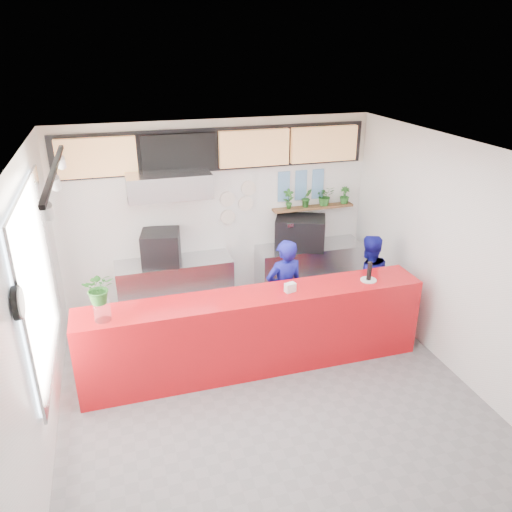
{
  "coord_description": "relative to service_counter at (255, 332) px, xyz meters",
  "views": [
    {
      "loc": [
        -1.58,
        -4.99,
        4.06
      ],
      "look_at": [
        0.1,
        0.7,
        1.5
      ],
      "focal_mm": 35.0,
      "sensor_mm": 36.0,
      "label": 1
    }
  ],
  "objects": [
    {
      "name": "menu_board_mid_left",
      "position": [
        -0.59,
        1.98,
        2.0
      ],
      "size": [
        1.1,
        0.1,
        0.55
      ],
      "primitive_type": "cube",
      "color": "black",
      "rests_on": "wall_back"
    },
    {
      "name": "espresso_tray",
      "position": [
        1.31,
        1.8,
        0.83
      ],
      "size": [
        0.64,
        0.45,
        0.06
      ],
      "primitive_type": "cube",
      "rotation": [
        0.0,
        0.0,
        0.03
      ],
      "color": "#A6A8AE",
      "rests_on": "espresso_machine"
    },
    {
      "name": "hood_lip",
      "position": [
        -0.8,
        1.75,
        1.4
      ],
      "size": [
        1.2,
        0.69,
        0.31
      ],
      "primitive_type": "cube",
      "rotation": [
        -0.35,
        0.0,
        0.0
      ],
      "color": "#B2B5BA",
      "rests_on": "ceiling"
    },
    {
      "name": "photo_frame_c",
      "position": [
        1.7,
        2.08,
        1.45
      ],
      "size": [
        0.2,
        0.02,
        0.25
      ],
      "primitive_type": "cube",
      "color": "#598CBF",
      "rests_on": "wall_back"
    },
    {
      "name": "dec_plate_b",
      "position": [
        0.45,
        2.07,
        1.1
      ],
      "size": [
        0.24,
        0.03,
        0.24
      ],
      "primitive_type": "cylinder",
      "rotation": [
        1.57,
        0.0,
        0.0
      ],
      "color": "silver",
      "rests_on": "wall_back"
    },
    {
      "name": "photo_frame_d",
      "position": [
        1.1,
        2.08,
        1.2
      ],
      "size": [
        0.2,
        0.02,
        0.25
      ],
      "primitive_type": "cube",
      "color": "#598CBF",
      "rests_on": "wall_back"
    },
    {
      "name": "track_rail",
      "position": [
        -2.1,
        -0.4,
        2.39
      ],
      "size": [
        0.05,
        2.4,
        0.04
      ],
      "primitive_type": "cube",
      "color": "black",
      "rests_on": "ceiling"
    },
    {
      "name": "pepper_mill",
      "position": [
        1.58,
        -0.04,
        0.69
      ],
      "size": [
        0.08,
        0.08,
        0.26
      ],
      "primitive_type": "cylinder",
      "rotation": [
        0.0,
        0.0,
        0.41
      ],
      "color": "black",
      "rests_on": "white_plate"
    },
    {
      "name": "cream_band",
      "position": [
        0.0,
        2.09,
        2.05
      ],
      "size": [
        5.0,
        0.02,
        0.8
      ],
      "primitive_type": "cube",
      "color": "beige",
      "rests_on": "wall_back"
    },
    {
      "name": "wall_clock_face",
      "position": [
        -2.43,
        -1.3,
        1.5
      ],
      "size": [
        0.02,
        0.26,
        0.26
      ],
      "primitive_type": "cylinder",
      "rotation": [
        0.0,
        1.57,
        0.0
      ],
      "color": "white",
      "rests_on": "wall_left"
    },
    {
      "name": "menu_board_far_left",
      "position": [
        -1.75,
        1.98,
        2.0
      ],
      "size": [
        1.1,
        0.1,
        0.55
      ],
      "primitive_type": "cube",
      "color": "tan",
      "rests_on": "wall_back"
    },
    {
      "name": "right_bench",
      "position": [
        1.5,
        1.8,
        -0.1
      ],
      "size": [
        1.8,
        0.6,
        0.9
      ],
      "primitive_type": "cube",
      "color": "#B2B5BA",
      "rests_on": "ground"
    },
    {
      "name": "napkin_holder",
      "position": [
        0.45,
        -0.05,
        0.61
      ],
      "size": [
        0.15,
        0.12,
        0.12
      ],
      "primitive_type": "cube",
      "rotation": [
        0.0,
        0.0,
        0.24
      ],
      "color": "silver",
      "rests_on": "service_counter"
    },
    {
      "name": "photo_frame_b",
      "position": [
        1.4,
        2.08,
        1.45
      ],
      "size": [
        0.2,
        0.02,
        0.25
      ],
      "primitive_type": "cube",
      "color": "#598CBF",
      "rests_on": "wall_back"
    },
    {
      "name": "panini_oven",
      "position": [
        -0.97,
        1.8,
        0.6
      ],
      "size": [
        0.66,
        0.66,
        0.51
      ],
      "primitive_type": "cube",
      "rotation": [
        0.0,
        0.0,
        -0.19
      ],
      "color": "black",
      "rests_on": "prep_bench"
    },
    {
      "name": "dec_plate_d",
      "position": [
        0.5,
        2.07,
        1.35
      ],
      "size": [
        0.24,
        0.03,
        0.24
      ],
      "primitive_type": "cylinder",
      "rotation": [
        1.57,
        0.0,
        0.0
      ],
      "color": "silver",
      "rests_on": "wall_back"
    },
    {
      "name": "dec_plate_a",
      "position": [
        0.15,
        2.07,
        1.2
      ],
      "size": [
        0.24,
        0.03,
        0.24
      ],
      "primitive_type": "cylinder",
      "rotation": [
        1.57,
        0.0,
        0.0
      ],
      "color": "silver",
      "rests_on": "wall_back"
    },
    {
      "name": "extraction_hood",
      "position": [
        -0.8,
        1.75,
        1.6
      ],
      "size": [
        1.2,
        0.7,
        0.35
      ],
      "primitive_type": "cube",
      "color": "#B2B5BA",
      "rests_on": "ceiling"
    },
    {
      "name": "espresso_machine",
      "position": [
        1.31,
        1.8,
        0.61
      ],
      "size": [
        0.96,
        0.84,
        0.51
      ],
      "primitive_type": "cube",
      "rotation": [
        0.0,
        0.0,
        -0.41
      ],
      "color": "black",
      "rests_on": "right_bench"
    },
    {
      "name": "dec_plate_c",
      "position": [
        0.15,
        2.07,
        0.9
      ],
      "size": [
        0.24,
        0.03,
        0.24
      ],
      "primitive_type": "cylinder",
      "rotation": [
        1.57,
        0.0,
        0.0
      ],
      "color": "silver",
      "rests_on": "wall_back"
    },
    {
      "name": "window_frame",
      "position": [
        -2.45,
        -0.1,
        1.15
      ],
      "size": [
        0.03,
        2.3,
        2.0
      ],
      "primitive_type": "cube",
      "color": "#B2B5BA",
      "rests_on": "wall_left"
    },
    {
      "name": "wall_back",
      "position": [
        0.0,
        2.1,
        0.95
      ],
      "size": [
        5.0,
        0.0,
        5.0
      ],
      "primitive_type": "plane",
      "rotation": [
        1.57,
        0.0,
        0.0
      ],
      "color": "white",
      "rests_on": "ground"
    },
    {
      "name": "photo_frame_f",
      "position": [
        1.7,
        2.08,
        1.2
      ],
      "size": [
        0.2,
        0.02,
        0.25
      ],
      "primitive_type": "cube",
      "color": "#598CBF",
      "rests_on": "wall_back"
    },
    {
      "name": "prep_bench",
      "position": [
        -0.8,
        1.8,
        -0.1
      ],
      "size": [
        1.8,
        0.6,
        0.9
      ],
      "primitive_type": "cube",
      "color": "#B2B5BA",
      "rests_on": "ground"
    },
    {
      "name": "white_plate",
      "position": [
        1.58,
        -0.04,
        0.56
      ],
      "size": [
        0.25,
        0.25,
        0.02
      ],
      "primitive_type": "cylinder",
      "rotation": [
        0.0,
        0.0,
        0.16
      ],
      "color": "silver",
      "rests_on": "service_counter"
    },
    {
      "name": "herb_a",
      "position": [
        1.16,
        2.0,
        1.14
      ],
      "size": [
        0.19,
        0.15,
        0.33
      ],
      "primitive_type": "imported",
      "rotation": [
        0.0,
        0.0,
        -0.18
      ],
      "color": "#265F21",
      "rests_on": "herb_shelf"
    },
    {
      "name": "herb_d",
      "position": [
        2.17,
        2.0,
        1.11
      ],
      "size": [
        0.2,
        0.18,
        0.29
      ],
      "primitive_type": "imported",
      "rotation": [
        0.0,
        0.0,
        -0.31
      ],
      "color": "#265F21",
      "rests_on": "herb_shelf"
    },
    {
      "name": "wall_right",
      "position": [
        2.5,
        -0.4,
        0.95
      ],
      "size": [
        0.0,
        5.0,
        5.0
      ],
      "primitive_type": "plane",
      "rotation": [
        1.57,
        0.0,
        -1.57
      ],
      "color": "white",
      "rests_on": "ground"
    },
    {
      "name": "basil_vase",
      "position": [
        -1.86,
        -0.1,
        0.96
      ],
      "size": [
        0.36,
        0.31,
        0.39
      ],
      "primitive_type": "imported",
      "rotation": [
        0.0,
        0.0,
        -0.02
      ],
      "color": "#265F21",
      "rests_on": "glass_vase"
    },
    {
      "name": "ceiling",
      "position": [
        0.0,
        -0.4,
        2.45
      ],
      "size": [
        5.0,
        5.0,
        0.0
      ],
      "primitive_type": "plane",
      "rotation": [
        3.14,
        0.0,
        0.0
      ],
      "color": "silver"
    },
    {
      "name": "staff_right",
      "position": [
        1.93,
        0.6,
        0.19
      ],
      "size": [
        0.73,
        0.58,
        1.47
      ],
      "primitive_type": "imported",
      "rotation": [
        0.0,
        0.0,
        3.11
      ],
      "color": "navy",
      "rests_on": "ground"
    },
    {
      "name": "soffit",
      "position": [
        0.0,
        2.06,
        2.0
      ],
      "size": [
        4.8,
        0.04,
        0.65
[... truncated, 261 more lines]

